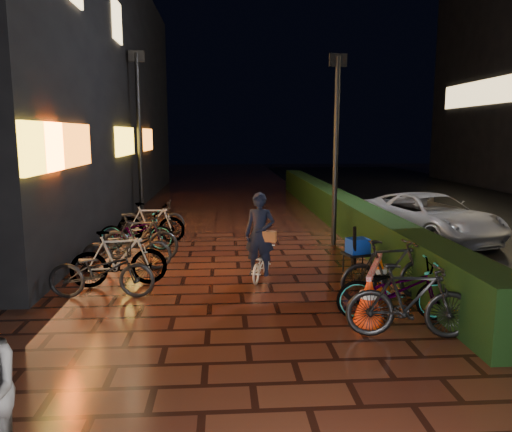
{
  "coord_description": "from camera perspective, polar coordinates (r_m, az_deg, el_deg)",
  "views": [
    {
      "loc": [
        -0.32,
        -7.53,
        2.83
      ],
      "look_at": [
        0.39,
        2.97,
        1.1
      ],
      "focal_mm": 35.0,
      "sensor_mm": 36.0,
      "label": 1
    }
  ],
  "objects": [
    {
      "name": "van",
      "position": [
        14.34,
        19.26,
        -0.05
      ],
      "size": [
        3.27,
        4.84,
        1.23
      ],
      "primitive_type": "imported",
      "rotation": [
        0.0,
        0.0,
        0.3
      ],
      "color": "#B1B1B6",
      "rests_on": "ground"
    },
    {
      "name": "ground",
      "position": [
        8.06,
        -1.37,
        -11.24
      ],
      "size": [
        80.0,
        80.0,
        0.0
      ],
      "primitive_type": "plane",
      "color": "#381911",
      "rests_on": "ground"
    },
    {
      "name": "parked_bikes_storefront",
      "position": [
        11.66,
        -13.69,
        -2.46
      ],
      "size": [
        2.09,
        6.28,
        1.07
      ],
      "color": "black",
      "rests_on": "ground"
    },
    {
      "name": "lamp_post_hedge",
      "position": [
        12.8,
        9.13,
        8.31
      ],
      "size": [
        0.46,
        0.15,
        4.78
      ],
      "color": "black",
      "rests_on": "ground"
    },
    {
      "name": "cyclist",
      "position": [
        9.74,
        0.5,
        -3.65
      ],
      "size": [
        0.78,
        1.28,
        1.73
      ],
      "color": "silver",
      "rests_on": "ground"
    },
    {
      "name": "hedge",
      "position": [
        16.12,
        9.17,
        0.91
      ],
      "size": [
        0.7,
        20.0,
        1.0
      ],
      "primitive_type": "cube",
      "color": "black",
      "rests_on": "ground"
    },
    {
      "name": "lamp_post_sf",
      "position": [
        17.75,
        -13.22,
        9.9
      ],
      "size": [
        0.54,
        0.16,
        5.59
      ],
      "color": "black",
      "rests_on": "ground"
    },
    {
      "name": "traffic_barrier",
      "position": [
        8.45,
        13.35,
        -7.77
      ],
      "size": [
        1.11,
        1.86,
        0.77
      ],
      "color": "#FF370D",
      "rests_on": "ground"
    },
    {
      "name": "cart_assembly",
      "position": [
        10.41,
        11.51,
        -3.59
      ],
      "size": [
        0.65,
        0.68,
        1.05
      ],
      "color": "black",
      "rests_on": "ground"
    },
    {
      "name": "parked_bikes_hedge",
      "position": [
        8.08,
        15.87,
        -7.7
      ],
      "size": [
        2.06,
        2.35,
        1.07
      ],
      "color": "black",
      "rests_on": "ground"
    }
  ]
}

